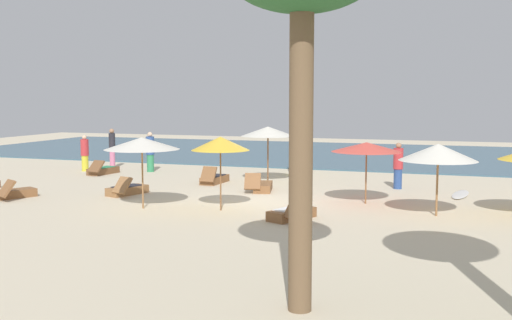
{
  "coord_description": "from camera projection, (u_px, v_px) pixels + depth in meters",
  "views": [
    {
      "loc": [
        5.98,
        -18.36,
        3.42
      ],
      "look_at": [
        -1.11,
        2.46,
        1.1
      ],
      "focal_mm": 42.53,
      "sensor_mm": 36.0,
      "label": 1
    }
  ],
  "objects": [
    {
      "name": "ocean_water",
      "position": [
        354.0,
        154.0,
        35.56
      ],
      "size": [
        48.0,
        16.0,
        0.06
      ],
      "primitive_type": "cube",
      "color": "#3D6075",
      "rests_on": "ground_plane"
    },
    {
      "name": "surfboard",
      "position": [
        460.0,
        194.0,
        20.96
      ],
      "size": [
        0.75,
        2.15,
        0.07
      ],
      "color": "silver",
      "rests_on": "ground_plane"
    },
    {
      "name": "lounger_4",
      "position": [
        127.0,
        190.0,
        21.1
      ],
      "size": [
        1.07,
        1.78,
        0.7
      ],
      "color": "olive",
      "rests_on": "ground_plane"
    },
    {
      "name": "person_4",
      "position": [
        85.0,
        153.0,
        27.71
      ],
      "size": [
        0.5,
        0.5,
        1.65
      ],
      "color": "yellow",
      "rests_on": "ground_plane"
    },
    {
      "name": "lounger_1",
      "position": [
        262.0,
        186.0,
        21.92
      ],
      "size": [
        0.97,
        1.77,
        0.71
      ],
      "color": "brown",
      "rests_on": "ground_plane"
    },
    {
      "name": "lounger_6",
      "position": [
        214.0,
        179.0,
        23.85
      ],
      "size": [
        0.68,
        1.68,
        0.73
      ],
      "color": "brown",
      "rests_on": "ground_plane"
    },
    {
      "name": "umbrella_2",
      "position": [
        142.0,
        143.0,
        18.33
      ],
      "size": [
        2.28,
        2.28,
        2.18
      ],
      "color": "olive",
      "rests_on": "ground_plane"
    },
    {
      "name": "umbrella_6",
      "position": [
        268.0,
        131.0,
        23.97
      ],
      "size": [
        2.16,
        2.16,
        2.23
      ],
      "color": "brown",
      "rests_on": "ground_plane"
    },
    {
      "name": "person_5",
      "position": [
        398.0,
        166.0,
        22.38
      ],
      "size": [
        0.48,
        0.48,
        1.72
      ],
      "color": "#2D4C8C",
      "rests_on": "ground_plane"
    },
    {
      "name": "lounger_5",
      "position": [
        103.0,
        170.0,
        26.64
      ],
      "size": [
        0.83,
        1.77,
        0.67
      ],
      "color": "brown",
      "rests_on": "ground_plane"
    },
    {
      "name": "umbrella_5",
      "position": [
        438.0,
        152.0,
        17.19
      ],
      "size": [
        2.21,
        2.21,
        2.08
      ],
      "color": "olive",
      "rests_on": "ground_plane"
    },
    {
      "name": "person_3",
      "position": [
        150.0,
        152.0,
        27.44
      ],
      "size": [
        0.5,
        0.5,
        1.81
      ],
      "color": "#338C59",
      "rests_on": "ground_plane"
    },
    {
      "name": "lounger_0",
      "position": [
        12.0,
        193.0,
        20.36
      ],
      "size": [
        1.29,
        1.76,
        0.7
      ],
      "color": "brown",
      "rests_on": "ground_plane"
    },
    {
      "name": "umbrella_1",
      "position": [
        367.0,
        147.0,
        19.17
      ],
      "size": [
        2.22,
        2.22,
        1.97
      ],
      "color": "brown",
      "rests_on": "ground_plane"
    },
    {
      "name": "person_0",
      "position": [
        294.0,
        152.0,
        26.64
      ],
      "size": [
        0.41,
        0.41,
        1.95
      ],
      "color": "yellow",
      "rests_on": "ground_plane"
    },
    {
      "name": "lounger_2",
      "position": [
        292.0,
        213.0,
        16.85
      ],
      "size": [
        1.24,
        1.77,
        0.7
      ],
      "color": "brown",
      "rests_on": "ground_plane"
    },
    {
      "name": "ground_plane",
      "position": [
        264.0,
        203.0,
        19.56
      ],
      "size": [
        60.0,
        60.0,
        0.0
      ],
      "primitive_type": "plane",
      "color": "beige"
    },
    {
      "name": "umbrella_0",
      "position": [
        220.0,
        144.0,
        18.03
      ],
      "size": [
        1.75,
        1.75,
        2.22
      ],
      "color": "brown",
      "rests_on": "ground_plane"
    },
    {
      "name": "person_1",
      "position": [
        112.0,
        148.0,
        28.81
      ],
      "size": [
        0.31,
        0.31,
        1.89
      ],
      "color": "#D17299",
      "rests_on": "ground_plane"
    }
  ]
}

